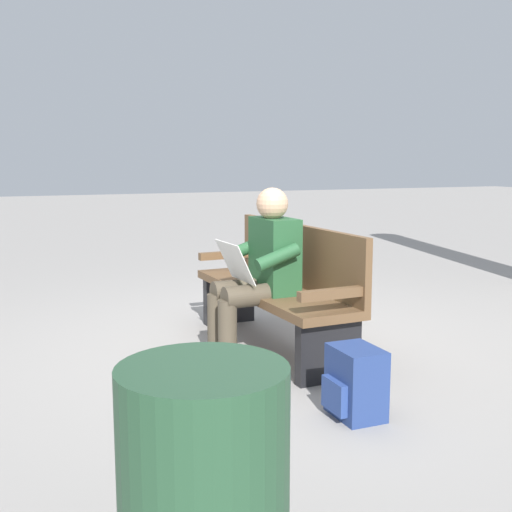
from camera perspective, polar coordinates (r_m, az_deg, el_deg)
The scene contains 5 objects.
ground_plane at distance 4.79m, azimuth 1.34°, elevation -8.07°, with size 40.00×40.00×0.00m, color gray.
bench_near at distance 4.71m, azimuth 2.14°, elevation -2.61°, with size 1.82×0.58×0.90m.
person_seated at distance 4.44m, azimuth 0.36°, elevation -1.07°, with size 0.59×0.59×1.18m.
backpack at distance 3.56m, azimuth 8.73°, elevation -11.01°, with size 0.31×0.27×0.38m.
trash_bin at distance 1.98m, azimuth -4.60°, elevation -20.98°, with size 0.49×0.49×0.81m, color #23472D.
Camera 1 is at (-4.22, 1.80, 1.39)m, focal length 45.33 mm.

